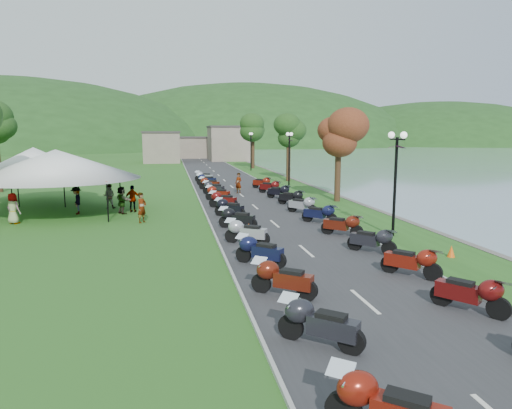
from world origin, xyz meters
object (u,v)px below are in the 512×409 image
vendor_tent_main (58,182)px  pedestrian_c (77,214)px  pedestrian_a (142,223)px  pedestrian_b (110,208)px

vendor_tent_main → pedestrian_c: bearing=-18.0°
pedestrian_a → pedestrian_b: bearing=61.1°
vendor_tent_main → pedestrian_c: vendor_tent_main is taller
pedestrian_c → pedestrian_b: bearing=125.0°
pedestrian_a → vendor_tent_main: bearing=90.3°
pedestrian_a → pedestrian_c: pedestrian_c is taller
pedestrian_b → pedestrian_c: (-1.70, -1.90, 0.00)m
pedestrian_b → pedestrian_c: 2.55m
pedestrian_b → pedestrian_c: pedestrian_c is taller
pedestrian_a → pedestrian_b: pedestrian_a is taller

